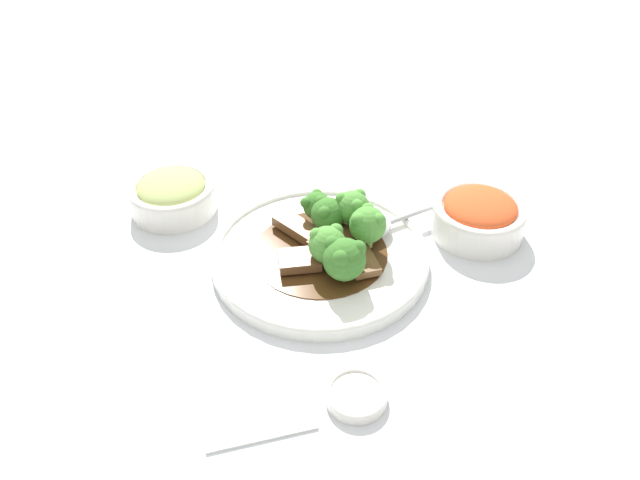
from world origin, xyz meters
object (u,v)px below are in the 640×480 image
object	(u,v)px
broccoli_floret_3	(328,244)
side_bowl_appetizer	(172,194)
broccoli_floret_4	(317,205)
beef_strip_1	(361,260)
beef_strip_3	(299,229)
broccoli_floret_2	(328,214)
sauce_dish	(356,395)
broccoli_floret_1	(368,224)
serving_spoon	(376,225)
side_bowl_kimchi	(479,215)
beef_strip_2	(334,242)
broccoli_floret_5	(344,258)
beef_strip_0	(300,260)
main_plate	(320,255)
broccoli_floret_0	(352,207)

from	to	relation	value
broccoli_floret_3	side_bowl_appetizer	world-z (taller)	broccoli_floret_3
broccoli_floret_3	broccoli_floret_4	size ratio (longest dim) A/B	1.19
beef_strip_1	broccoli_floret_4	xyz separation A→B (m)	(-0.10, -0.02, 0.02)
beef_strip_3	broccoli_floret_2	size ratio (longest dim) A/B	1.67
sauce_dish	broccoli_floret_1	bearing A→B (deg)	154.48
broccoli_floret_3	beef_strip_3	bearing A→B (deg)	-167.27
serving_spoon	side_bowl_kimchi	size ratio (longest dim) A/B	1.85
broccoli_floret_2	beef_strip_3	bearing A→B (deg)	-102.22
beef_strip_2	side_bowl_kimchi	world-z (taller)	side_bowl_kimchi
broccoli_floret_5	side_bowl_kimchi	bearing A→B (deg)	101.62
beef_strip_0	broccoli_floret_2	world-z (taller)	broccoli_floret_2
beef_strip_3	serving_spoon	distance (m)	0.10
beef_strip_1	broccoli_floret_2	size ratio (longest dim) A/B	1.23
beef_strip_1	serving_spoon	bearing A→B (deg)	140.65
broccoli_floret_3	side_bowl_kimchi	xyz separation A→B (m)	(-0.01, 0.21, -0.02)
main_plate	broccoli_floret_5	xyz separation A→B (m)	(0.06, 0.01, 0.04)
main_plate	broccoli_floret_0	world-z (taller)	broccoli_floret_0
beef_strip_1	broccoli_floret_0	bearing A→B (deg)	167.35
broccoli_floret_4	broccoli_floret_5	world-z (taller)	broccoli_floret_5
beef_strip_2	beef_strip_0	bearing A→B (deg)	-69.93
broccoli_floret_5	side_bowl_kimchi	xyz separation A→B (m)	(-0.04, 0.20, -0.02)
broccoli_floret_2	broccoli_floret_3	world-z (taller)	broccoli_floret_3
beef_strip_0	broccoli_floret_4	world-z (taller)	broccoli_floret_4
beef_strip_0	side_bowl_appetizer	size ratio (longest dim) A/B	0.48
broccoli_floret_0	side_bowl_appetizer	xyz separation A→B (m)	(-0.14, -0.20, -0.03)
beef_strip_1	sauce_dish	distance (m)	0.18
beef_strip_0	side_bowl_kimchi	world-z (taller)	side_bowl_kimchi
broccoli_floret_5	sauce_dish	world-z (taller)	broccoli_floret_5
broccoli_floret_5	broccoli_floret_4	bearing A→B (deg)	176.67
broccoli_floret_3	broccoli_floret_5	size ratio (longest dim) A/B	0.97
beef_strip_1	broccoli_floret_3	xyz separation A→B (m)	(-0.01, -0.04, 0.02)
side_bowl_appetizer	beef_strip_2	bearing A→B (deg)	44.98
beef_strip_3	broccoli_floret_0	bearing A→B (deg)	77.77
broccoli_floret_0	broccoli_floret_2	distance (m)	0.03
side_bowl_kimchi	side_bowl_appetizer	size ratio (longest dim) A/B	1.03
main_plate	sauce_dish	xyz separation A→B (m)	(0.21, -0.04, -0.00)
beef_strip_1	broccoli_floret_1	size ratio (longest dim) A/B	1.05
main_plate	broccoli_floret_3	bearing A→B (deg)	2.78
side_bowl_kimchi	broccoli_floret_4	bearing A→B (deg)	-109.57
beef_strip_0	sauce_dish	xyz separation A→B (m)	(0.19, -0.00, -0.02)
beef_strip_2	serving_spoon	distance (m)	0.06
beef_strip_1	side_bowl_appetizer	distance (m)	0.28
broccoli_floret_2	sauce_dish	size ratio (longest dim) A/B	0.76
beef_strip_1	broccoli_floret_3	bearing A→B (deg)	-110.87
broccoli_floret_4	sauce_dish	world-z (taller)	broccoli_floret_4
beef_strip_2	sauce_dish	bearing A→B (deg)	-14.75
side_bowl_kimchi	sauce_dish	size ratio (longest dim) A/B	1.93
broccoli_floret_3	beef_strip_1	bearing A→B (deg)	69.13
main_plate	serving_spoon	distance (m)	0.08
serving_spoon	side_bowl_kimchi	bearing A→B (deg)	78.21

